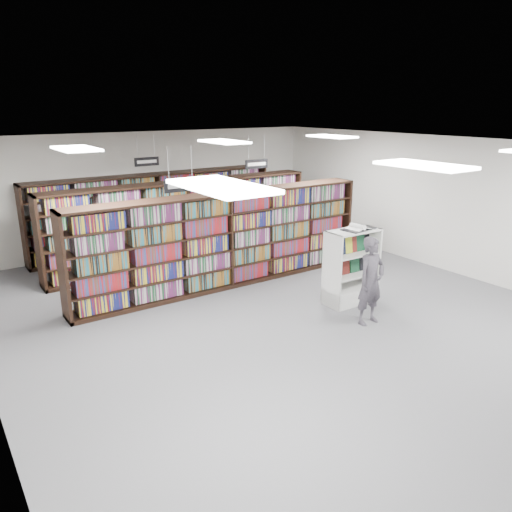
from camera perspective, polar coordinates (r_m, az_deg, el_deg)
floor at (r=9.73m, az=2.74°, el=-6.71°), size 12.00×12.00×0.00m
ceiling at (r=8.94m, az=3.03°, el=12.42°), size 10.00×12.00×0.10m
wall_back at (r=14.35m, az=-11.82°, el=7.39°), size 10.00×0.10×3.20m
wall_right at (r=12.79m, az=21.15°, el=5.46°), size 0.10×12.00×3.20m
bookshelf_row_near at (r=10.96m, az=-3.48°, el=1.84°), size 7.00×0.60×2.10m
bookshelf_row_mid at (r=12.67m, az=-8.14°, el=3.78°), size 7.00×0.60×2.10m
bookshelf_row_far at (r=14.18m, az=-11.21°, el=5.04°), size 7.00×0.60×2.10m
aisle_sign_left at (r=9.09m, az=-8.57°, el=8.08°), size 0.65×0.02×0.80m
aisle_sign_right at (r=12.30m, az=0.06°, el=10.57°), size 0.65×0.02×0.80m
aisle_sign_center at (r=13.12m, az=-12.38°, el=10.59°), size 0.65×0.02×0.80m
troffer_front_left at (r=4.80m, az=-3.98°, el=7.95°), size 0.60×1.20×0.04m
troffer_front_center at (r=6.81m, az=18.68°, el=9.79°), size 0.60×1.20×0.04m
troffer_back_left at (r=9.44m, az=-19.87°, el=11.46°), size 0.60×1.20×0.04m
troffer_back_center at (r=10.60m, az=-3.69°, el=12.91°), size 0.60×1.20×0.04m
troffer_back_right at (r=12.40m, az=8.66°, el=13.35°), size 0.60×1.20×0.04m
endcap_display at (r=10.35m, az=10.63°, el=-2.50°), size 1.10×0.57×1.53m
open_book at (r=10.09m, az=11.60°, el=3.17°), size 0.72×0.48×0.13m
shopper at (r=9.33m, az=13.00°, el=-2.80°), size 0.61×0.42×1.64m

